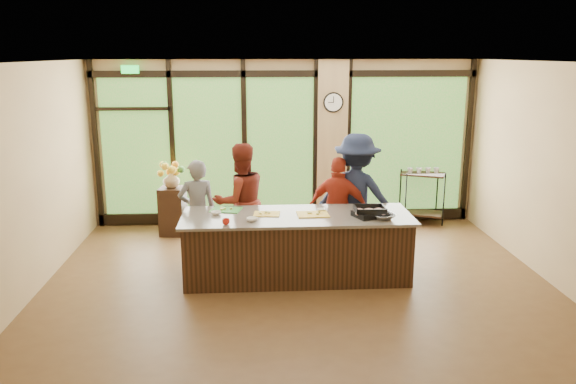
{
  "coord_description": "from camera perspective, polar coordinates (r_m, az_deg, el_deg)",
  "views": [
    {
      "loc": [
        -0.59,
        -7.17,
        3.12
      ],
      "look_at": [
        -0.12,
        0.4,
        1.23
      ],
      "focal_mm": 35.0,
      "sensor_mm": 36.0,
      "label": 1
    }
  ],
  "objects": [
    {
      "name": "floor",
      "position": [
        7.84,
        1.05,
        -9.43
      ],
      "size": [
        7.0,
        7.0,
        0.0
      ],
      "primitive_type": "plane",
      "color": "#54381D",
      "rests_on": "ground"
    },
    {
      "name": "ceiling",
      "position": [
        7.19,
        1.16,
        13.07
      ],
      "size": [
        7.0,
        7.0,
        0.0
      ],
      "primitive_type": "plane",
      "rotation": [
        3.14,
        0.0,
        0.0
      ],
      "color": "white",
      "rests_on": "back_wall"
    },
    {
      "name": "back_wall",
      "position": [
        10.31,
        -0.25,
        4.98
      ],
      "size": [
        7.0,
        0.0,
        7.0
      ],
      "primitive_type": "plane",
      "rotation": [
        1.57,
        0.0,
        0.0
      ],
      "color": "tan",
      "rests_on": "floor"
    },
    {
      "name": "left_wall",
      "position": [
        7.91,
        -25.09,
        0.86
      ],
      "size": [
        0.0,
        6.0,
        6.0
      ],
      "primitive_type": "plane",
      "rotation": [
        1.57,
        0.0,
        1.57
      ],
      "color": "tan",
      "rests_on": "floor"
    },
    {
      "name": "right_wall",
      "position": [
        8.41,
        25.61,
        1.53
      ],
      "size": [
        0.0,
        6.0,
        6.0
      ],
      "primitive_type": "plane",
      "rotation": [
        1.57,
        0.0,
        -1.57
      ],
      "color": "tan",
      "rests_on": "floor"
    },
    {
      "name": "window_wall",
      "position": [
        10.3,
        0.67,
        4.37
      ],
      "size": [
        6.9,
        0.12,
        3.0
      ],
      "color": "tan",
      "rests_on": "floor"
    },
    {
      "name": "island_base",
      "position": [
        7.96,
        0.89,
        -5.66
      ],
      "size": [
        3.1,
        1.0,
        0.88
      ],
      "primitive_type": "cube",
      "color": "black",
      "rests_on": "floor"
    },
    {
      "name": "countertop",
      "position": [
        7.81,
        0.9,
        -2.48
      ],
      "size": [
        3.2,
        1.1,
        0.04
      ],
      "primitive_type": "cube",
      "color": "slate",
      "rests_on": "island_base"
    },
    {
      "name": "wall_clock",
      "position": [
        10.18,
        4.63,
        9.07
      ],
      "size": [
        0.36,
        0.04,
        0.36
      ],
      "color": "black",
      "rests_on": "window_wall"
    },
    {
      "name": "cook_left",
      "position": [
        8.61,
        -9.18,
        -1.89
      ],
      "size": [
        0.64,
        0.5,
        1.57
      ],
      "primitive_type": "imported",
      "rotation": [
        0.0,
        0.0,
        3.37
      ],
      "color": "slate",
      "rests_on": "floor"
    },
    {
      "name": "cook_midleft",
      "position": [
        8.62,
        -4.85,
        -0.95
      ],
      "size": [
        1.07,
        0.96,
        1.8
      ],
      "primitive_type": "imported",
      "rotation": [
        0.0,
        0.0,
        3.53
      ],
      "color": "maroon",
      "rests_on": "floor"
    },
    {
      "name": "cook_midright",
      "position": [
        8.6,
        5.16,
        -1.7
      ],
      "size": [
        1.01,
        0.7,
        1.6
      ],
      "primitive_type": "imported",
      "rotation": [
        0.0,
        0.0,
        2.77
      ],
      "color": "#A72C19",
      "rests_on": "floor"
    },
    {
      "name": "cook_right",
      "position": [
        8.72,
        6.96,
        -0.39
      ],
      "size": [
        1.43,
        1.15,
        1.93
      ],
      "primitive_type": "imported",
      "rotation": [
        0.0,
        0.0,
        2.74
      ],
      "color": "#181F36",
      "rests_on": "floor"
    },
    {
      "name": "roasting_pan",
      "position": [
        7.8,
        8.3,
        -2.21
      ],
      "size": [
        0.51,
        0.46,
        0.07
      ],
      "primitive_type": "cube",
      "rotation": [
        0.0,
        0.0,
        0.41
      ],
      "color": "black",
      "rests_on": "countertop"
    },
    {
      "name": "mixing_bowl",
      "position": [
        7.71,
        9.64,
        -2.45
      ],
      "size": [
        0.39,
        0.39,
        0.08
      ],
      "primitive_type": "imported",
      "rotation": [
        0.0,
        0.0,
        0.3
      ],
      "color": "silver",
      "rests_on": "countertop"
    },
    {
      "name": "cutting_board_left",
      "position": [
        8.09,
        -6.31,
        -1.8
      ],
      "size": [
        0.48,
        0.4,
        0.01
      ],
      "primitive_type": "cube",
      "rotation": [
        0.0,
        0.0,
        -0.24
      ],
      "color": "green",
      "rests_on": "countertop"
    },
    {
      "name": "cutting_board_center",
      "position": [
        7.84,
        -2.17,
        -2.24
      ],
      "size": [
        0.39,
        0.3,
        0.01
      ],
      "primitive_type": "cube",
      "rotation": [
        0.0,
        0.0,
        -0.1
      ],
      "color": "gold",
      "rests_on": "countertop"
    },
    {
      "name": "cutting_board_right",
      "position": [
        7.82,
        2.54,
        -2.28
      ],
      "size": [
        0.44,
        0.34,
        0.01
      ],
      "primitive_type": "cube",
      "rotation": [
        0.0,
        0.0,
        0.04
      ],
      "color": "gold",
      "rests_on": "countertop"
    },
    {
      "name": "prep_bowl_near",
      "position": [
        7.88,
        -7.33,
        -2.13
      ],
      "size": [
        0.16,
        0.16,
        0.05
      ],
      "primitive_type": "imported",
      "rotation": [
        0.0,
        0.0,
        -0.14
      ],
      "color": "white",
      "rests_on": "countertop"
    },
    {
      "name": "prep_bowl_mid",
      "position": [
        7.53,
        -3.67,
        -2.8
      ],
      "size": [
        0.18,
        0.18,
        0.05
      ],
      "primitive_type": "imported",
      "rotation": [
        0.0,
        0.0,
        -0.22
      ],
      "color": "white",
      "rests_on": "countertop"
    },
    {
      "name": "prep_bowl_far",
      "position": [
        8.03,
        3.38,
        -1.8
      ],
      "size": [
        0.12,
        0.12,
        0.03
      ],
      "primitive_type": "imported",
      "rotation": [
        0.0,
        0.0,
        -0.05
      ],
      "color": "white",
      "rests_on": "countertop"
    },
    {
      "name": "red_ramekin",
      "position": [
        7.41,
        -6.32,
        -3.02
      ],
      "size": [
        0.11,
        0.11,
        0.08
      ],
      "primitive_type": "imported",
      "rotation": [
        0.0,
        0.0,
        -0.14
      ],
      "color": "red",
      "rests_on": "countertop"
    },
    {
      "name": "flower_stand",
      "position": [
        10.02,
        -11.61,
        -1.9
      ],
      "size": [
        0.47,
        0.47,
        0.84
      ],
      "primitive_type": "cube",
      "rotation": [
        0.0,
        0.0,
        -0.12
      ],
      "color": "black",
      "rests_on": "floor"
    },
    {
      "name": "flower_vase",
      "position": [
        9.88,
        -11.77,
        1.28
      ],
      "size": [
        0.31,
        0.31,
        0.3
      ],
      "primitive_type": "imported",
      "rotation": [
        0.0,
        0.0,
        -0.11
      ],
      "color": "#8F744E",
      "rests_on": "flower_stand"
    },
    {
      "name": "bar_cart",
      "position": [
        10.69,
        13.46,
        0.19
      ],
      "size": [
        0.89,
        0.72,
        1.06
      ],
      "rotation": [
        0.0,
        0.0,
        -0.41
      ],
      "color": "black",
      "rests_on": "floor"
    }
  ]
}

